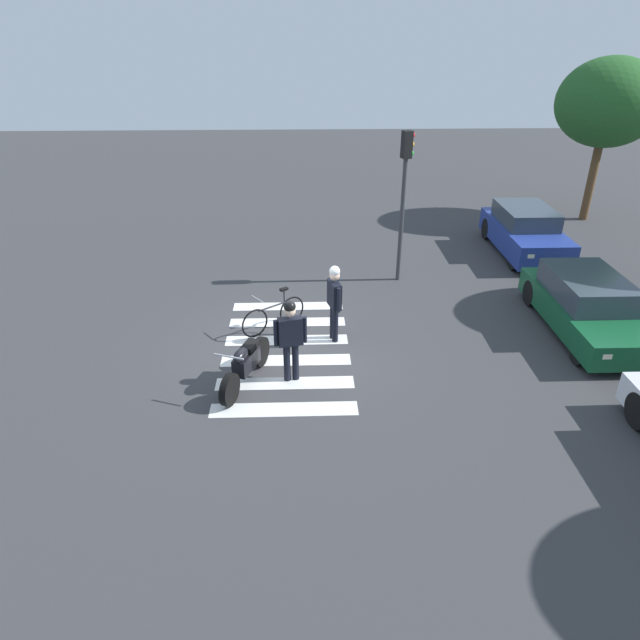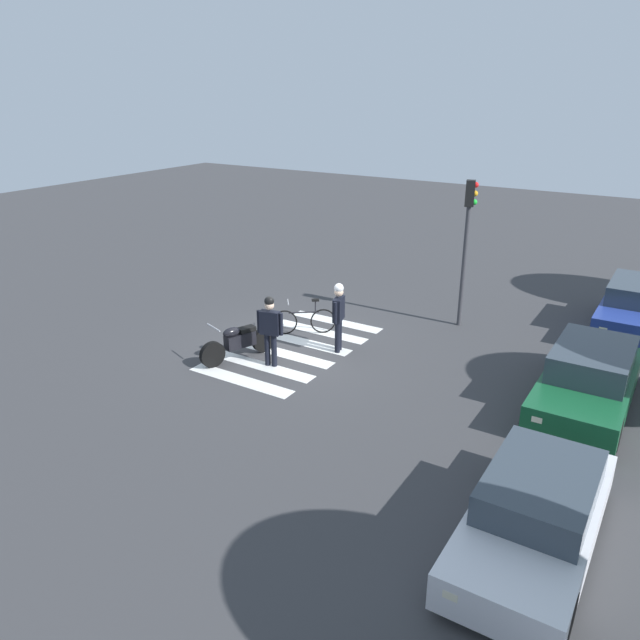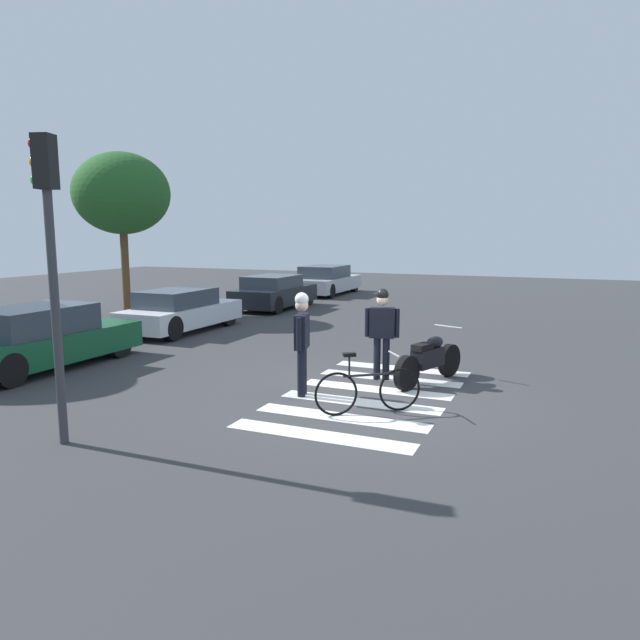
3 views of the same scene
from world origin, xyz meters
name	(u,v)px [view 2 (image 2 of 3)]	position (x,y,z in m)	size (l,w,h in m)	color
ground_plane	(294,348)	(0.00, 0.00, 0.00)	(60.00, 60.00, 0.00)	#38383A
police_motorcycle	(239,342)	(1.31, -0.79, 0.46)	(2.08, 0.96, 1.05)	black
leaning_bicycle	(304,321)	(-0.98, -0.31, 0.39)	(1.12, 1.45, 1.02)	black
officer_on_foot	(270,326)	(1.20, 0.14, 1.06)	(0.30, 0.67, 1.82)	black
officer_by_motorcycle	(339,312)	(-0.45, 1.11, 1.09)	(0.67, 0.32, 1.86)	black
crosswalk_stripes	(294,348)	(0.00, 0.00, 0.00)	(4.95, 2.86, 0.01)	silver
car_blue_hatchback	(636,309)	(-5.98, 7.51, 0.70)	(4.05, 1.74, 1.45)	black
car_green_compact	(589,379)	(-0.75, 7.15, 0.65)	(4.28, 1.75, 1.36)	black
car_white_van	(535,514)	(4.30, 7.26, 0.61)	(4.12, 1.68, 1.25)	black
traffic_light_pole	(467,230)	(-3.93, 3.17, 2.80)	(0.30, 0.35, 4.16)	#38383D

